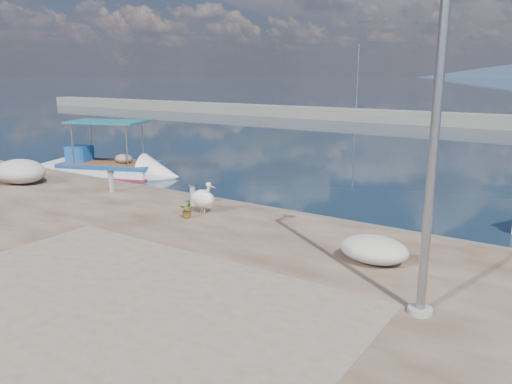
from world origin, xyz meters
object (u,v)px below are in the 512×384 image
at_px(pelican, 203,198).
at_px(lamp_post, 435,130).
at_px(boat_left, 109,170).
at_px(bollard_near, 193,194).

relative_size(pelican, lamp_post, 0.15).
height_order(boat_left, pelican, boat_left).
bearing_deg(lamp_post, boat_left, 157.44).
bearing_deg(bollard_near, pelican, -30.05).
xyz_separation_m(boat_left, bollard_near, (8.26, -3.47, 0.65)).
bearing_deg(pelican, lamp_post, -10.01).
height_order(pelican, bollard_near, pelican).
bearing_deg(boat_left, bollard_near, -42.97).
bearing_deg(lamp_post, bollard_near, 157.67).
height_order(pelican, lamp_post, lamp_post).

